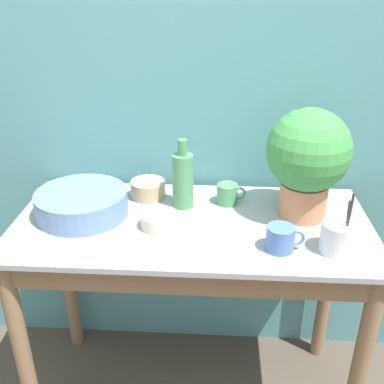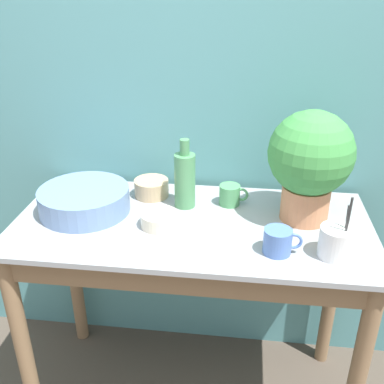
% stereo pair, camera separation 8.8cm
% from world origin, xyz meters
% --- Properties ---
extents(wall_back, '(6.00, 0.05, 2.40)m').
position_xyz_m(wall_back, '(0.00, 0.68, 1.20)').
color(wall_back, teal).
rests_on(wall_back, ground_plane).
extents(counter_table, '(1.31, 0.62, 0.87)m').
position_xyz_m(counter_table, '(0.00, 0.29, 0.69)').
color(counter_table, '#846647').
rests_on(counter_table, ground_plane).
extents(potted_plant, '(0.30, 0.30, 0.41)m').
position_xyz_m(potted_plant, '(0.41, 0.38, 1.11)').
color(potted_plant, tan).
rests_on(potted_plant, counter_table).
extents(bowl_wash_large, '(0.34, 0.34, 0.09)m').
position_xyz_m(bowl_wash_large, '(-0.41, 0.34, 0.92)').
color(bowl_wash_large, '#6684B2').
rests_on(bowl_wash_large, counter_table).
extents(bottle_tall, '(0.08, 0.08, 0.27)m').
position_xyz_m(bottle_tall, '(-0.04, 0.43, 0.99)').
color(bottle_tall, '#4C8C59').
rests_on(bottle_tall, counter_table).
extents(mug_green, '(0.11, 0.08, 0.08)m').
position_xyz_m(mug_green, '(0.13, 0.46, 0.91)').
color(mug_green, '#4C935B').
rests_on(mug_green, counter_table).
extents(mug_blue, '(0.13, 0.09, 0.08)m').
position_xyz_m(mug_blue, '(0.30, 0.14, 0.92)').
color(mug_blue, '#4C70B7').
rests_on(mug_blue, counter_table).
extents(bowl_small_cream, '(0.13, 0.13, 0.05)m').
position_xyz_m(bowl_small_cream, '(-0.11, 0.27, 0.90)').
color(bowl_small_cream, beige).
rests_on(bowl_small_cream, counter_table).
extents(bowl_small_tan, '(0.14, 0.14, 0.07)m').
position_xyz_m(bowl_small_tan, '(-0.19, 0.50, 0.91)').
color(bowl_small_tan, tan).
rests_on(bowl_small_tan, counter_table).
extents(utensil_cup, '(0.11, 0.11, 0.22)m').
position_xyz_m(utensil_cup, '(0.48, 0.15, 0.93)').
color(utensil_cup, silver).
rests_on(utensil_cup, counter_table).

